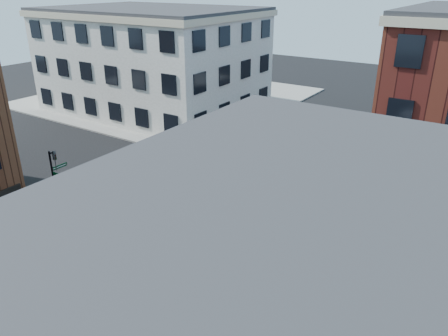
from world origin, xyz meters
TOP-DOWN VIEW (x-y plane):
  - ground at (0.00, 0.00)m, footprint 120.00×120.00m
  - sidewalk_nw at (-21.00, 21.00)m, footprint 30.00×30.00m
  - building_nw at (-19.00, 16.00)m, footprint 22.00×16.00m
  - tree_near at (7.56, 9.98)m, footprint 2.69×2.69m
  - tree_far at (7.56, 15.98)m, footprint 2.43×2.43m
  - signal_pole at (-6.72, -6.68)m, footprint 1.29×1.24m
  - box_truck at (11.60, -4.81)m, footprint 8.34×3.00m
  - traffic_cone at (-4.85, -5.70)m, footprint 0.44×0.44m

SIDE VIEW (x-z plane):
  - ground at x=0.00m, z-range 0.00..0.00m
  - sidewalk_nw at x=-21.00m, z-range 0.00..0.15m
  - traffic_cone at x=-4.85m, z-range -0.01..0.63m
  - box_truck at x=11.60m, z-range 0.07..3.79m
  - signal_pole at x=-6.72m, z-range 0.56..5.16m
  - tree_far at x=7.56m, z-range 0.84..4.91m
  - tree_near at x=7.56m, z-range 0.91..5.41m
  - building_nw at x=-19.00m, z-range 0.00..11.00m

